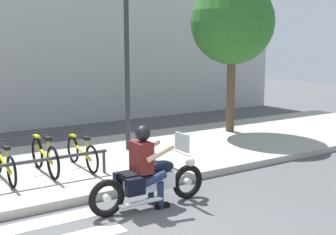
{
  "coord_description": "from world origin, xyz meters",
  "views": [
    {
      "loc": [
        -2.48,
        -4.87,
        2.74
      ],
      "look_at": [
        2.3,
        2.47,
        1.28
      ],
      "focal_mm": 46.7,
      "sensor_mm": 36.0,
      "label": 1
    }
  ],
  "objects_px": {
    "rider": "(146,161)",
    "bicycle_5": "(82,153)",
    "bicycle_3": "(4,164)",
    "street_lamp": "(127,42)",
    "bicycle_4": "(45,156)",
    "tree_near_rack": "(232,23)",
    "motorcycle": "(150,181)"
  },
  "relations": [
    {
      "from": "rider",
      "to": "bicycle_5",
      "type": "bearing_deg",
      "value": 94.11
    },
    {
      "from": "bicycle_3",
      "to": "street_lamp",
      "type": "xyz_separation_m",
      "value": [
        3.2,
        0.95,
        2.33
      ]
    },
    {
      "from": "bicycle_3",
      "to": "bicycle_4",
      "type": "bearing_deg",
      "value": -0.14
    },
    {
      "from": "tree_near_rack",
      "to": "rider",
      "type": "bearing_deg",
      "value": -143.86
    },
    {
      "from": "bicycle_5",
      "to": "tree_near_rack",
      "type": "relative_size",
      "value": 0.35
    },
    {
      "from": "bicycle_4",
      "to": "bicycle_5",
      "type": "distance_m",
      "value": 0.8
    },
    {
      "from": "tree_near_rack",
      "to": "street_lamp",
      "type": "bearing_deg",
      "value": -173.82
    },
    {
      "from": "bicycle_3",
      "to": "bicycle_4",
      "type": "relative_size",
      "value": 1.03
    },
    {
      "from": "motorcycle",
      "to": "bicycle_4",
      "type": "xyz_separation_m",
      "value": [
        -1.05,
        2.4,
        0.06
      ]
    },
    {
      "from": "rider",
      "to": "bicycle_5",
      "type": "distance_m",
      "value": 2.43
    },
    {
      "from": "motorcycle",
      "to": "street_lamp",
      "type": "bearing_deg",
      "value": 67.97
    },
    {
      "from": "bicycle_4",
      "to": "street_lamp",
      "type": "height_order",
      "value": "street_lamp"
    },
    {
      "from": "rider",
      "to": "street_lamp",
      "type": "distance_m",
      "value": 4.15
    },
    {
      "from": "rider",
      "to": "bicycle_3",
      "type": "relative_size",
      "value": 0.84
    },
    {
      "from": "street_lamp",
      "to": "motorcycle",
      "type": "bearing_deg",
      "value": -112.03
    },
    {
      "from": "bicycle_3",
      "to": "street_lamp",
      "type": "relative_size",
      "value": 0.36
    },
    {
      "from": "bicycle_3",
      "to": "bicycle_5",
      "type": "relative_size",
      "value": 1.05
    },
    {
      "from": "bicycle_4",
      "to": "rider",
      "type": "bearing_deg",
      "value": -68.01
    },
    {
      "from": "bicycle_4",
      "to": "street_lamp",
      "type": "distance_m",
      "value": 3.46
    },
    {
      "from": "rider",
      "to": "tree_near_rack",
      "type": "height_order",
      "value": "tree_near_rack"
    },
    {
      "from": "bicycle_4",
      "to": "bicycle_3",
      "type": "bearing_deg",
      "value": 179.86
    },
    {
      "from": "rider",
      "to": "motorcycle",
      "type": "bearing_deg",
      "value": -3.06
    },
    {
      "from": "bicycle_5",
      "to": "street_lamp",
      "type": "distance_m",
      "value": 2.98
    },
    {
      "from": "bicycle_3",
      "to": "street_lamp",
      "type": "height_order",
      "value": "street_lamp"
    },
    {
      "from": "rider",
      "to": "bicycle_5",
      "type": "height_order",
      "value": "rider"
    },
    {
      "from": "motorcycle",
      "to": "rider",
      "type": "distance_m",
      "value": 0.37
    },
    {
      "from": "bicycle_4",
      "to": "bicycle_5",
      "type": "xyz_separation_m",
      "value": [
        0.79,
        0.0,
        -0.03
      ]
    },
    {
      "from": "motorcycle",
      "to": "tree_near_rack",
      "type": "bearing_deg",
      "value": 36.6
    },
    {
      "from": "bicycle_5",
      "to": "bicycle_4",
      "type": "bearing_deg",
      "value": -179.87
    },
    {
      "from": "bicycle_4",
      "to": "tree_near_rack",
      "type": "bearing_deg",
      "value": 12.5
    },
    {
      "from": "motorcycle",
      "to": "bicycle_5",
      "type": "height_order",
      "value": "motorcycle"
    },
    {
      "from": "rider",
      "to": "street_lamp",
      "type": "xyz_separation_m",
      "value": [
        1.43,
        3.35,
        1.99
      ]
    }
  ]
}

